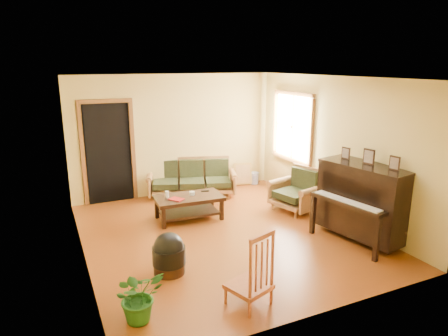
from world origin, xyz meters
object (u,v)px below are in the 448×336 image
potted_plant (139,296)px  footstool (169,258)px  coffee_table (189,208)px  armchair (295,190)px  ceramic_crock (254,178)px  sofa (192,178)px  piano (363,203)px  red_chair (249,268)px

potted_plant → footstool: bearing=54.8°
coffee_table → potted_plant: size_ratio=2.00×
armchair → potted_plant: 4.17m
ceramic_crock → sofa: bearing=-172.0°
footstool → sofa: bearing=64.2°
coffee_table → footstool: (-0.92, -1.74, -0.00)m
coffee_table → armchair: bearing=-12.5°
footstool → ceramic_crock: 4.47m
piano → red_chair: (-2.54, -0.86, -0.15)m
piano → potted_plant: (-3.80, -0.61, -0.33)m
ceramic_crock → footstool: bearing=-134.1°
footstool → red_chair: 1.32m
footstool → red_chair: bearing=-60.1°
red_chair → potted_plant: size_ratio=1.58×
footstool → piano: bearing=-4.7°
footstool → red_chair: size_ratio=0.47×
sofa → footstool: (-1.44, -2.98, -0.18)m
armchair → footstool: bearing=-171.2°
piano → footstool: size_ratio=3.12×
coffee_table → piano: (2.27, -2.00, 0.41)m
footstool → coffee_table: bearing=62.1°
armchair → piano: (0.24, -1.55, 0.21)m
red_chair → piano: bearing=-1.0°
red_chair → footstool: bearing=100.2°
piano → ceramic_crock: piano is taller
armchair → potted_plant: (-3.57, -2.16, -0.12)m
red_chair → sofa: bearing=59.3°
piano → armchair: bearing=87.9°
piano → ceramic_crock: size_ratio=5.18×
sofa → footstool: size_ratio=4.07×
footstool → potted_plant: 1.07m
armchair → red_chair: red_chair is taller
red_chair → armchair: bearing=26.5°
sofa → coffee_table: size_ratio=1.53×
armchair → coffee_table: bearing=152.6°
armchair → footstool: size_ratio=1.86×
coffee_table → ceramic_crock: coffee_table is taller
coffee_table → piano: bearing=-41.5°
coffee_table → footstool: size_ratio=2.67×
armchair → red_chair: bearing=-148.6°
piano → coffee_table: bearing=127.8°
potted_plant → red_chair: bearing=-11.0°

